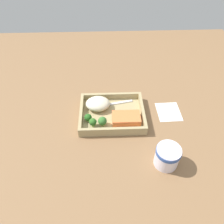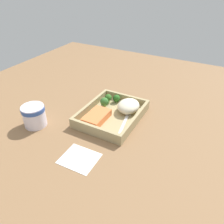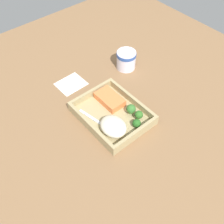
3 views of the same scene
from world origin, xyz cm
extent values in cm
cube|color=olive|center=(0.00, 0.00, -1.00)|extent=(160.00, 160.00, 2.00)
cube|color=tan|center=(0.00, 0.00, 0.60)|extent=(27.04, 21.54, 1.20)
cube|color=tan|center=(0.00, -10.17, 2.67)|extent=(27.04, 1.20, 2.93)
cube|color=tan|center=(0.00, 10.17, 2.67)|extent=(27.04, 1.20, 2.93)
cube|color=tan|center=(-12.92, 0.00, 2.67)|extent=(1.20, 19.14, 2.93)
cube|color=tan|center=(12.92, 0.00, 2.67)|extent=(1.20, 19.14, 2.93)
cube|color=#F67A40|center=(-5.70, 3.60, 2.57)|extent=(11.55, 7.02, 2.73)
ellipsoid|color=beige|center=(5.95, -4.42, 3.56)|extent=(10.41, 8.63, 4.71)
cylinder|color=#7EA356|center=(7.93, 6.13, 2.00)|extent=(1.16, 1.16, 1.59)
sphere|color=#326823|center=(7.93, 6.13, 3.63)|extent=(3.05, 3.05, 3.05)
cylinder|color=#82AD5A|center=(9.94, 3.12, 1.72)|extent=(1.17, 1.17, 1.04)
sphere|color=#275F1F|center=(9.94, 3.12, 3.09)|extent=(3.09, 3.09, 3.09)
cylinder|color=#83AA5C|center=(4.06, 5.85, 1.96)|extent=(1.35, 1.35, 1.52)
sphere|color=#376E2D|center=(4.06, 5.85, 3.69)|extent=(3.55, 3.55, 3.55)
cube|color=silver|center=(-3.37, -6.88, 1.42)|extent=(12.38, 3.50, 0.44)
cube|color=silver|center=(4.38, -5.34, 1.42)|extent=(3.76, 2.82, 0.44)
cylinder|color=white|center=(-18.11, 23.44, 4.13)|extent=(8.35, 8.35, 8.25)
cylinder|color=#3356A8|center=(-18.11, 23.44, 7.11)|extent=(8.60, 8.60, 1.49)
cube|color=white|center=(-24.94, -1.75, 0.12)|extent=(10.24, 11.65, 0.24)
camera|label=1|loc=(2.45, 64.00, 68.56)|focal=35.00mm
camera|label=2|loc=(-63.60, -34.38, 50.44)|focal=35.00mm
camera|label=3|loc=(48.34, -40.82, 76.85)|focal=42.00mm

